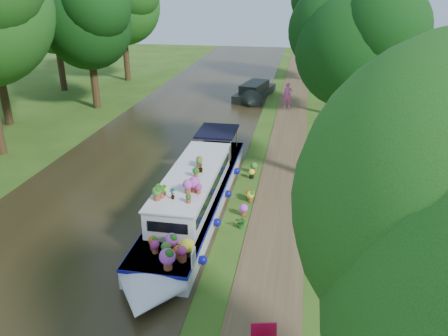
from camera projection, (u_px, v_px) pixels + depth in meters
ground at (250, 209)px, 18.50m from camera, size 100.00×100.00×0.00m
canal_water at (117, 197)px, 19.48m from camera, size 10.00×100.00×0.02m
towpath at (278, 211)px, 18.30m from camera, size 2.20×100.00×0.03m
plant_boat at (193, 195)px, 17.79m from camera, size 2.29×13.52×2.29m
tree_near_overhang at (354, 41)px, 18.06m from camera, size 5.52×5.28×8.99m
tree_near_mid at (348, 22)px, 28.88m from camera, size 6.90×6.60×9.40m
tree_near_far at (333, 4)px, 38.68m from camera, size 7.59×7.26×10.30m
tree_far_c at (87, 18)px, 30.89m from camera, size 7.13×6.82×9.59m
tree_far_h at (52, 5)px, 36.09m from camera, size 7.82×7.48×10.49m
second_boat at (254, 92)px, 35.96m from camera, size 3.11×6.92×1.28m
pedestrian_pink at (288, 95)px, 32.79m from camera, size 0.78×0.58×1.94m
verge_plant at (241, 223)px, 16.99m from camera, size 0.54×0.51×0.47m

